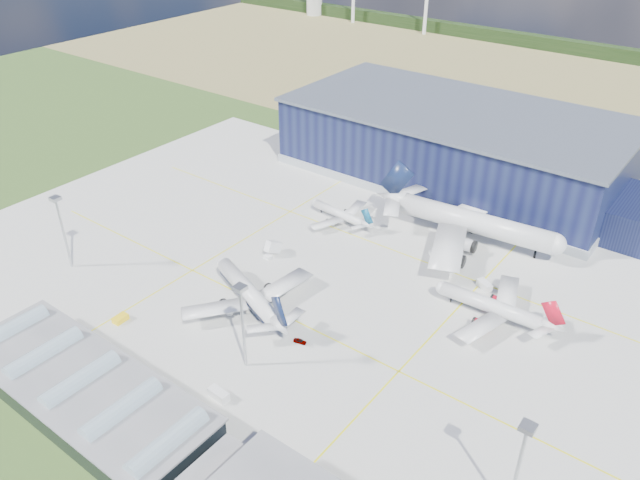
{
  "coord_description": "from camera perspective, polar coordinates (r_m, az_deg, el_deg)",
  "views": [
    {
      "loc": [
        90.98,
        -107.77,
        102.0
      ],
      "look_at": [
        -1.2,
        13.78,
        9.48
      ],
      "focal_mm": 35.0,
      "sensor_mm": 36.0,
      "label": 1
    }
  ],
  "objects": [
    {
      "name": "airliner_widebody",
      "position": [
        197.29,
        14.1,
        2.47
      ],
      "size": [
        67.45,
        66.22,
        20.3
      ],
      "primitive_type": null,
      "rotation": [
        0.0,
        0.0,
        0.09
      ],
      "color": "silver",
      "rests_on": "ground"
    },
    {
      "name": "apron",
      "position": [
        180.4,
        -0.42,
        -3.18
      ],
      "size": [
        220.0,
        160.0,
        0.08
      ],
      "color": "#ABACA6",
      "rests_on": "ground"
    },
    {
      "name": "gse_cart_b",
      "position": [
        191.34,
        10.41,
        -1.3
      ],
      "size": [
        4.02,
        3.83,
        1.45
      ],
      "primitive_type": "cube",
      "rotation": [
        0.0,
        0.0,
        0.91
      ],
      "color": "silver",
      "rests_on": "ground"
    },
    {
      "name": "gse_tug_a",
      "position": [
        170.8,
        -17.79,
        -6.87
      ],
      "size": [
        2.55,
        3.99,
        1.62
      ],
      "primitive_type": "cube",
      "rotation": [
        0.0,
        0.0,
        0.05
      ],
      "color": "yellow",
      "rests_on": "ground"
    },
    {
      "name": "glass_concourse",
      "position": [
        146.42,
        -20.02,
        -13.34
      ],
      "size": [
        78.0,
        23.0,
        8.6
      ],
      "color": "black",
      "rests_on": "ground"
    },
    {
      "name": "airliner_navy",
      "position": [
        166.16,
        -6.58,
        -4.11
      ],
      "size": [
        50.81,
        50.32,
        12.89
      ],
      "primitive_type": null,
      "rotation": [
        0.0,
        0.0,
        2.77
      ],
      "color": "silver",
      "rests_on": "ground"
    },
    {
      "name": "airstair",
      "position": [
        189.08,
        -4.3,
        -0.89
      ],
      "size": [
        2.44,
        5.5,
        3.45
      ],
      "primitive_type": "cube",
      "rotation": [
        0.0,
        0.0,
        -0.05
      ],
      "color": "silver",
      "rests_on": "ground"
    },
    {
      "name": "airliner_regional",
      "position": [
        205.22,
        1.8,
        2.8
      ],
      "size": [
        29.24,
        28.72,
        8.67
      ],
      "primitive_type": null,
      "rotation": [
        0.0,
        0.0,
        3.03
      ],
      "color": "silver",
      "rests_on": "ground"
    },
    {
      "name": "light_mast_east",
      "position": [
        117.47,
        17.89,
        -18.3
      ],
      "size": [
        2.6,
        2.6,
        23.0
      ],
      "color": "#ACAFB3",
      "rests_on": "ground"
    },
    {
      "name": "light_mast_center",
      "position": [
        141.78,
        -7.15,
        -6.69
      ],
      "size": [
        2.6,
        2.6,
        23.0
      ],
      "color": "#ACAFB3",
      "rests_on": "ground"
    },
    {
      "name": "farmland",
      "position": [
        355.13,
        21.23,
        12.48
      ],
      "size": [
        600.0,
        220.0,
        0.01
      ],
      "primitive_type": "cube",
      "color": "#917D4E",
      "rests_on": "ground"
    },
    {
      "name": "hangar",
      "position": [
        238.71,
        12.75,
        8.2
      ],
      "size": [
        145.0,
        62.0,
        26.1
      ],
      "color": "#101437",
      "rests_on": "ground"
    },
    {
      "name": "car_a",
      "position": [
        156.39,
        -1.84,
        -9.22
      ],
      "size": [
        3.56,
        2.15,
        1.13
      ],
      "primitive_type": "imported",
      "rotation": [
        0.0,
        0.0,
        1.83
      ],
      "color": "#99999E",
      "rests_on": "ground"
    },
    {
      "name": "light_mast_west",
      "position": [
        190.62,
        -22.63,
        1.63
      ],
      "size": [
        2.6,
        2.6,
        23.0
      ],
      "color": "#ACAFB3",
      "rests_on": "ground"
    },
    {
      "name": "gse_van_b",
      "position": [
        180.15,
        14.8,
        -4.02
      ],
      "size": [
        5.25,
        4.26,
        2.19
      ],
      "primitive_type": "cube",
      "rotation": [
        0.0,
        0.0,
        1.06
      ],
      "color": "silver",
      "rests_on": "ground"
    },
    {
      "name": "treeline",
      "position": [
        429.14,
        24.84,
        15.3
      ],
      "size": [
        600.0,
        8.0,
        8.0
      ],
      "primitive_type": "cube",
      "color": "black",
      "rests_on": "ground"
    },
    {
      "name": "ground",
      "position": [
        174.06,
        -2.44,
        -4.67
      ],
      "size": [
        600.0,
        600.0,
        0.0
      ],
      "primitive_type": "plane",
      "color": "#2D4D1D",
      "rests_on": "ground"
    },
    {
      "name": "airliner_red",
      "position": [
        167.16,
        15.45,
        -5.26
      ],
      "size": [
        36.08,
        35.35,
        11.42
      ],
      "primitive_type": null,
      "rotation": [
        0.0,
        0.0,
        3.17
      ],
      "color": "silver",
      "rests_on": "ground"
    },
    {
      "name": "gse_van_a",
      "position": [
        144.01,
        -9.25,
        -13.77
      ],
      "size": [
        5.18,
        2.46,
        2.21
      ],
      "primitive_type": "cube",
      "rotation": [
        0.0,
        0.0,
        1.52
      ],
      "color": "silver",
      "rests_on": "ground"
    }
  ]
}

